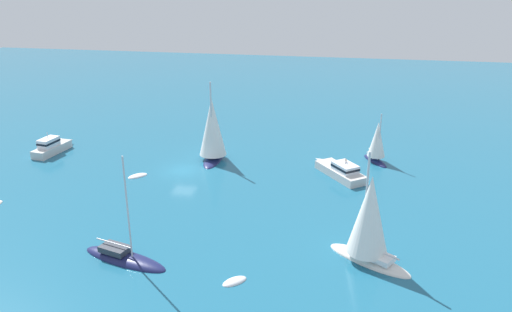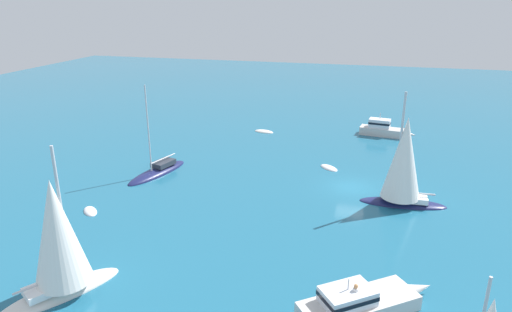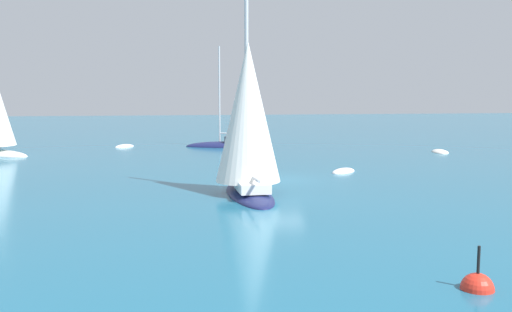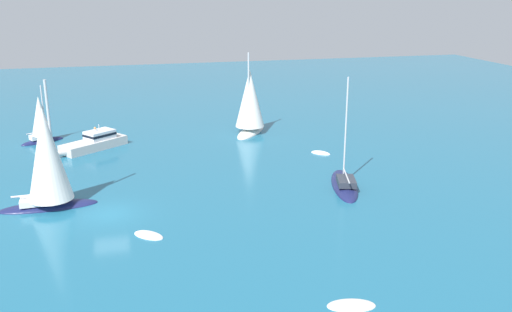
{
  "view_description": "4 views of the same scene",
  "coord_description": "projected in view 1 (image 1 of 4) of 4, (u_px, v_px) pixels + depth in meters",
  "views": [
    {
      "loc": [
        17.78,
        -50.69,
        21.64
      ],
      "look_at": [
        8.32,
        0.49,
        2.14
      ],
      "focal_mm": 35.55,
      "sensor_mm": 36.0,
      "label": 1
    },
    {
      "loc": [
        38.9,
        1.49,
        16.39
      ],
      "look_at": [
        -0.35,
        -9.08,
        2.08
      ],
      "focal_mm": 31.82,
      "sensor_mm": 36.0,
      "label": 2
    },
    {
      "loc": [
        5.93,
        31.72,
        5.21
      ],
      "look_at": [
        0.65,
        -6.01,
        0.68
      ],
      "focal_mm": 40.17,
      "sensor_mm": 36.0,
      "label": 3
    },
    {
      "loc": [
        -38.23,
        -1.31,
        15.67
      ],
      "look_at": [
        6.34,
        -12.46,
        1.54
      ],
      "focal_mm": 38.85,
      "sensor_mm": 36.0,
      "label": 4
    }
  ],
  "objects": [
    {
      "name": "ground_plane",
      "position": [
        183.0,
        170.0,
        57.29
      ],
      "size": [
        160.0,
        160.0,
        0.0
      ],
      "primitive_type": "plane",
      "color": "#1E607F"
    },
    {
      "name": "sailboat",
      "position": [
        124.0,
        258.0,
        39.86
      ],
      "size": [
        7.97,
        4.0,
        9.35
      ],
      "rotation": [
        0.0,
        0.0,
        6.01
      ],
      "color": "#191E4C",
      "rests_on": "ground"
    },
    {
      "name": "sailboat_1",
      "position": [
        213.0,
        131.0,
        59.46
      ],
      "size": [
        3.34,
        7.16,
        9.81
      ],
      "rotation": [
        0.0,
        0.0,
        4.77
      ],
      "color": "#191E4C",
      "rests_on": "ground"
    },
    {
      "name": "dinghy",
      "position": [
        138.0,
        176.0,
        55.72
      ],
      "size": [
        2.32,
        2.39,
        0.48
      ],
      "rotation": [
        0.0,
        0.0,
        0.83
      ],
      "color": "white",
      "rests_on": "ground"
    },
    {
      "name": "ketch",
      "position": [
        369.0,
        223.0,
        38.74
      ],
      "size": [
        7.11,
        5.51,
        9.38
      ],
      "rotation": [
        0.0,
        0.0,
        2.58
      ],
      "color": "silver",
      "rests_on": "ground"
    },
    {
      "name": "powerboat",
      "position": [
        52.0,
        146.0,
        62.52
      ],
      "size": [
        2.57,
        6.82,
        2.82
      ],
      "rotation": [
        0.0,
        0.0,
        1.42
      ],
      "color": "silver",
      "rests_on": "ground"
    },
    {
      "name": "launch",
      "position": [
        340.0,
        170.0,
        55.53
      ],
      "size": [
        6.32,
        7.57,
        2.39
      ],
      "rotation": [
        0.0,
        0.0,
        2.22
      ],
      "color": "silver",
      "rests_on": "ground"
    },
    {
      "name": "sloop",
      "position": [
        377.0,
        144.0,
        59.18
      ],
      "size": [
        3.34,
        4.55,
        6.35
      ],
      "rotation": [
        0.0,
        0.0,
        5.23
      ],
      "color": "#191E4C",
      "rests_on": "ground"
    },
    {
      "name": "tender",
      "position": [
        235.0,
        282.0,
        37.06
      ],
      "size": [
        2.1,
        2.09,
        0.49
      ],
      "rotation": [
        0.0,
        0.0,
        3.92
      ],
      "color": "white",
      "rests_on": "ground"
    },
    {
      "name": "channel_buoy",
      "position": [
        211.0,
        123.0,
        74.43
      ],
      "size": [
        0.87,
        0.87,
        1.59
      ],
      "color": "red",
      "rests_on": "ground"
    }
  ]
}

